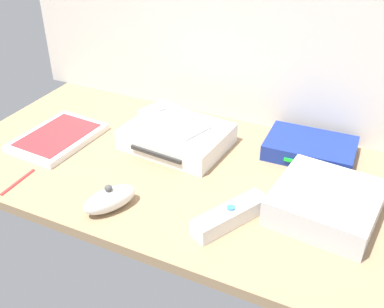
# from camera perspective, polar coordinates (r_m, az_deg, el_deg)

# --- Properties ---
(ground_plane) EXTENTS (1.00, 0.48, 0.02)m
(ground_plane) POSITION_cam_1_polar(r_m,az_deg,el_deg) (0.92, 0.00, -2.62)
(ground_plane) COLOR #9E7F5B
(ground_plane) RESTS_ON ground
(game_console) EXTENTS (0.22, 0.18, 0.04)m
(game_console) POSITION_cam_1_polar(r_m,az_deg,el_deg) (0.99, -1.87, 2.18)
(game_console) COLOR white
(game_console) RESTS_ON ground_plane
(mini_computer) EXTENTS (0.19, 0.19, 0.05)m
(mini_computer) POSITION_cam_1_polar(r_m,az_deg,el_deg) (0.83, 16.26, -5.77)
(mini_computer) COLOR silver
(mini_computer) RESTS_ON ground_plane
(game_case) EXTENTS (0.15, 0.20, 0.02)m
(game_case) POSITION_cam_1_polar(r_m,az_deg,el_deg) (1.05, -16.29, 1.99)
(game_case) COLOR white
(game_case) RESTS_ON ground_plane
(network_router) EXTENTS (0.18, 0.13, 0.03)m
(network_router) POSITION_cam_1_polar(r_m,az_deg,el_deg) (0.99, 14.43, 0.69)
(network_router) COLOR navy
(network_router) RESTS_ON ground_plane
(remote_wand) EXTENTS (0.10, 0.15, 0.03)m
(remote_wand) POSITION_cam_1_polar(r_m,az_deg,el_deg) (0.79, 4.79, -7.61)
(remote_wand) COLOR white
(remote_wand) RESTS_ON ground_plane
(remote_nunchuk) EXTENTS (0.08, 0.11, 0.05)m
(remote_nunchuk) POSITION_cam_1_polar(r_m,az_deg,el_deg) (0.82, -10.15, -5.55)
(remote_nunchuk) COLOR white
(remote_nunchuk) RESTS_ON ground_plane
(remote_classic_pad) EXTENTS (0.16, 0.12, 0.02)m
(remote_classic_pad) POSITION_cam_1_polar(r_m,az_deg,el_deg) (0.99, -2.30, 4.33)
(remote_classic_pad) COLOR white
(remote_classic_pad) RESTS_ON game_console
(stylus_pen) EXTENTS (0.01, 0.09, 0.01)m
(stylus_pen) POSITION_cam_1_polar(r_m,az_deg,el_deg) (0.94, -20.81, -3.14)
(stylus_pen) COLOR red
(stylus_pen) RESTS_ON ground_plane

